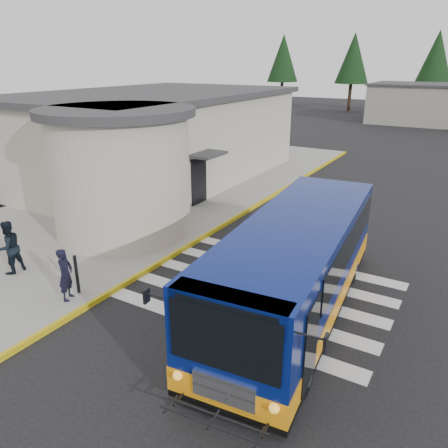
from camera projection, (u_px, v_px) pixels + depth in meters
The scene contains 9 objects.
ground at pixel (282, 281), 13.81m from camera, with size 140.00×140.00×0.00m, color black.
sidewalk at pixel (145, 202), 21.30m from camera, with size 10.00×34.00×0.15m, color gray.
curb_strip at pixel (233, 219), 18.94m from camera, with size 0.12×34.00×0.16m, color gold.
station_building at pixel (151, 139), 23.64m from camera, with size 12.70×18.70×4.80m.
crosswalk at pixel (256, 288), 13.40m from camera, with size 8.00×5.35×0.01m.
transit_bus at pixel (295, 271), 11.64m from camera, with size 3.79×9.81×2.72m.
pedestrian_a at pixel (66, 274), 12.24m from camera, with size 0.56×0.37×1.55m, color black.
pedestrian_b at pixel (9, 247), 13.77m from camera, with size 0.85×0.66×1.74m, color black.
bollard at pixel (77, 274), 12.64m from camera, with size 0.10×0.10×1.18m, color black.
Camera 1 is at (4.70, -11.50, 6.57)m, focal length 35.00 mm.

